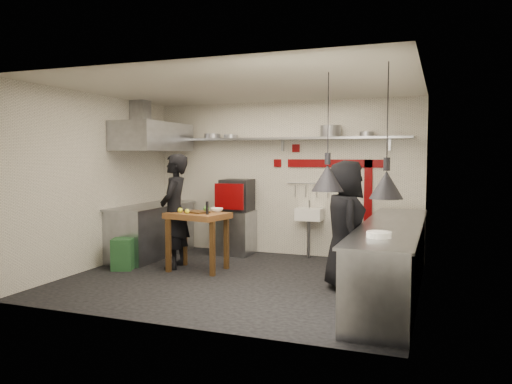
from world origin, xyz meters
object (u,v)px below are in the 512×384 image
(green_bin, at_px, (123,254))
(prep_table, at_px, (198,242))
(chef_right, at_px, (345,225))
(combi_oven, at_px, (237,195))
(chef_left, at_px, (175,211))
(oven_stand, at_px, (234,232))

(green_bin, height_order, prep_table, prep_table)
(green_bin, xyz_separation_m, chef_right, (3.53, 0.11, 0.63))
(combi_oven, bearing_deg, chef_left, -110.25)
(oven_stand, relative_size, combi_oven, 1.38)
(green_bin, height_order, chef_left, chef_left)
(oven_stand, relative_size, prep_table, 0.87)
(oven_stand, bearing_deg, combi_oven, 35.76)
(green_bin, distance_m, chef_left, 1.06)
(combi_oven, bearing_deg, oven_stand, -144.24)
(chef_left, distance_m, chef_right, 2.83)
(combi_oven, height_order, chef_right, chef_right)
(green_bin, distance_m, prep_table, 1.22)
(oven_stand, relative_size, green_bin, 1.60)
(combi_oven, distance_m, prep_table, 1.60)
(combi_oven, relative_size, prep_table, 0.63)
(green_bin, relative_size, chef_left, 0.27)
(prep_table, height_order, chef_left, chef_left)
(green_bin, xyz_separation_m, chef_left, (0.71, 0.41, 0.67))
(oven_stand, bearing_deg, chef_right, -36.52)
(prep_table, relative_size, chef_left, 0.50)
(green_bin, bearing_deg, chef_right, 1.73)
(prep_table, bearing_deg, chef_left, -173.14)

